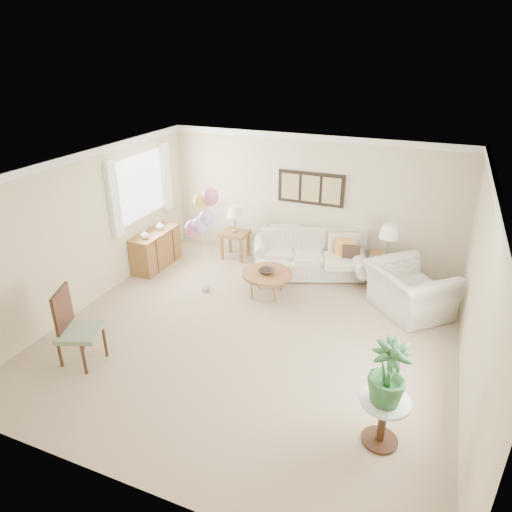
# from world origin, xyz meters

# --- Properties ---
(ground_plane) EXTENTS (6.00, 6.00, 0.00)m
(ground_plane) POSITION_xyz_m (0.00, 0.00, 0.00)
(ground_plane) COLOR tan
(room_shell) EXTENTS (6.04, 6.04, 2.60)m
(room_shell) POSITION_xyz_m (-0.11, 0.09, 1.63)
(room_shell) COLOR beige
(room_shell) RESTS_ON ground
(wall_art_triptych) EXTENTS (1.35, 0.06, 0.65)m
(wall_art_triptych) POSITION_xyz_m (0.00, 2.96, 1.55)
(wall_art_triptych) COLOR black
(wall_art_triptych) RESTS_ON ground
(sofa) EXTENTS (2.59, 1.58, 0.85)m
(sofa) POSITION_xyz_m (0.22, 2.36, 0.33)
(sofa) COLOR beige
(sofa) RESTS_ON ground
(end_table_left) EXTENTS (0.54, 0.49, 0.59)m
(end_table_left) POSITION_xyz_m (-1.45, 2.49, 0.49)
(end_table_left) COLOR brown
(end_table_left) RESTS_ON ground
(end_table_right) EXTENTS (0.57, 0.51, 0.62)m
(end_table_right) POSITION_xyz_m (1.65, 2.36, 0.52)
(end_table_right) COLOR brown
(end_table_right) RESTS_ON ground
(lamp_left) EXTENTS (0.31, 0.31, 0.55)m
(lamp_left) POSITION_xyz_m (-1.45, 2.49, 1.01)
(lamp_left) COLOR gray
(lamp_left) RESTS_ON end_table_left
(lamp_right) EXTENTS (0.35, 0.35, 0.61)m
(lamp_right) POSITION_xyz_m (1.65, 2.36, 1.09)
(lamp_right) COLOR gray
(lamp_right) RESTS_ON end_table_right
(coffee_table) EXTENTS (0.90, 0.90, 0.46)m
(coffee_table) POSITION_xyz_m (-0.24, 1.22, 0.42)
(coffee_table) COLOR brown
(coffee_table) RESTS_ON ground
(decor_bowl) EXTENTS (0.29, 0.29, 0.07)m
(decor_bowl) POSITION_xyz_m (-0.25, 1.20, 0.49)
(decor_bowl) COLOR black
(decor_bowl) RESTS_ON coffee_table
(armchair) EXTENTS (1.66, 1.67, 0.82)m
(armchair) POSITION_xyz_m (2.14, 1.59, 0.41)
(armchair) COLOR beige
(armchair) RESTS_ON ground
(side_table) EXTENTS (0.56, 0.56, 0.61)m
(side_table) POSITION_xyz_m (2.16, -1.44, 0.46)
(side_table) COLOR silver
(side_table) RESTS_ON ground
(potted_plant) EXTENTS (0.56, 0.56, 0.76)m
(potted_plant) POSITION_xyz_m (2.15, -1.47, 0.99)
(potted_plant) COLOR #24542C
(potted_plant) RESTS_ON side_table
(accent_chair) EXTENTS (0.70, 0.70, 1.10)m
(accent_chair) POSITION_xyz_m (-2.05, -1.55, 0.57)
(accent_chair) COLOR gray
(accent_chair) RESTS_ON ground
(credenza) EXTENTS (0.46, 1.20, 0.74)m
(credenza) POSITION_xyz_m (-2.76, 1.50, 0.37)
(credenza) COLOR brown
(credenza) RESTS_ON ground
(vase_white) EXTENTS (0.21, 0.21, 0.17)m
(vase_white) POSITION_xyz_m (-2.74, 1.16, 0.82)
(vase_white) COLOR silver
(vase_white) RESTS_ON credenza
(vase_sage) EXTENTS (0.22, 0.22, 0.17)m
(vase_sage) POSITION_xyz_m (-2.74, 1.68, 0.83)
(vase_sage) COLOR beige
(vase_sage) RESTS_ON credenza
(balloon_cluster) EXTENTS (0.57, 0.46, 1.97)m
(balloon_cluster) POSITION_xyz_m (-1.31, 0.91, 1.50)
(balloon_cluster) COLOR gray
(balloon_cluster) RESTS_ON ground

